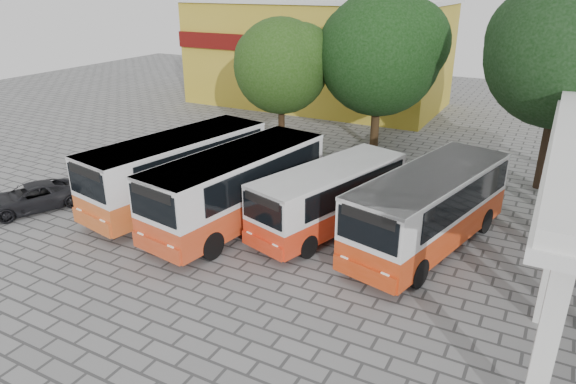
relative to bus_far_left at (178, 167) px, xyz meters
The scene contains 10 objects.
ground 8.41m from the bus_far_left, 25.96° to the right, with size 90.00×90.00×0.00m, color gray.
shophouse_block 22.81m from the bus_far_left, 99.20° to the left, with size 20.40×10.40×8.30m.
bus_far_left is the anchor object (origin of this frame).
bus_centre_left 3.50m from the bus_far_left, ahead, with size 3.93×9.02×3.13m.
bus_centre_right 7.08m from the bus_far_left, ahead, with size 4.27×7.85×2.66m.
bus_far_right 11.02m from the bus_far_left, ahead, with size 4.51×8.89×3.04m.
tree_left 10.89m from the bus_far_left, 91.84° to the left, with size 5.93×5.65×7.69m.
tree_middle 13.92m from the bus_far_left, 67.67° to the left, with size 7.37×7.02×9.15m.
tree_right 18.30m from the bus_far_left, 34.92° to the left, with size 7.33×6.98×10.07m.
parked_car 6.68m from the bus_far_left, 147.01° to the right, with size 1.96×4.24×1.18m, color black.
Camera 1 is at (7.16, -13.15, 9.49)m, focal length 32.00 mm.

